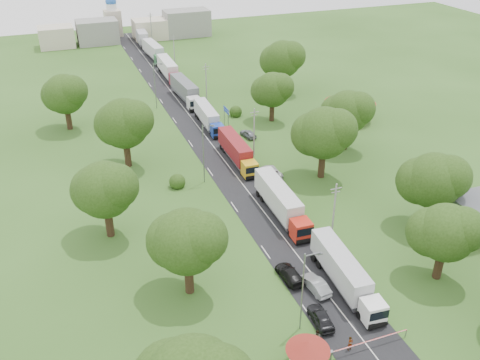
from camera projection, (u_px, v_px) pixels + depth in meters
name	position (u px, v px, depth m)	size (l,w,h in m)	color
ground	(273.00, 223.00, 75.91)	(260.00, 260.00, 0.00)	#2C4E1A
road	(226.00, 163.00, 92.33)	(8.00, 200.00, 0.04)	black
boom_barrier	(358.00, 345.00, 54.53)	(9.22, 0.35, 1.18)	slate
guard_booth	(308.00, 351.00, 52.13)	(4.40, 4.40, 3.45)	beige
info_sign	(226.00, 113.00, 104.80)	(0.12, 3.10, 4.10)	slate
pole_1	(334.00, 213.00, 69.59)	(1.60, 0.24, 9.00)	gray
pole_2	(254.00, 132.00, 92.58)	(1.60, 0.24, 9.00)	gray
pole_3	(206.00, 83.00, 115.57)	(1.60, 0.24, 9.00)	gray
pole_4	(174.00, 51.00, 138.57)	(1.60, 0.24, 9.00)	gray
pole_5	(151.00, 27.00, 161.56)	(1.60, 0.24, 9.00)	gray
lamp_0	(304.00, 288.00, 55.17)	(2.03, 0.22, 10.00)	slate
lamp_1	(204.00, 151.00, 83.91)	(2.03, 0.22, 10.00)	slate
lamp_2	(156.00, 84.00, 112.66)	(2.03, 0.22, 10.00)	slate
tree_2	(445.00, 232.00, 62.35)	(8.00, 8.00, 10.10)	#382616
tree_3	(433.00, 180.00, 72.11)	(8.80, 8.80, 11.07)	#382616
tree_4	(324.00, 133.00, 84.45)	(9.60, 9.60, 12.05)	#382616
tree_5	(347.00, 112.00, 94.07)	(8.80, 8.80, 11.07)	#382616
tree_6	(272.00, 90.00, 106.18)	(8.00, 8.00, 10.10)	#382616
tree_7	(282.00, 59.00, 120.67)	(9.60, 9.60, 12.05)	#382616
tree_10	(187.00, 241.00, 59.75)	(8.80, 8.80, 11.07)	#382616
tree_11	(104.00, 189.00, 69.92)	(8.80, 8.80, 11.07)	#382616
tree_12	(124.00, 123.00, 87.89)	(9.60, 9.60, 12.05)	#382616
tree_13	(64.00, 94.00, 102.16)	(8.80, 8.80, 11.07)	#382616
house_cream	(350.00, 103.00, 107.97)	(10.08, 10.08, 5.80)	beige
distant_town	(133.00, 29.00, 164.77)	(52.00, 8.00, 8.00)	gray
church	(113.00, 19.00, 168.98)	(5.00, 5.00, 12.30)	beige
truck_0	(344.00, 273.00, 62.81)	(3.29, 14.59, 4.03)	white
truck_1	(281.00, 202.00, 76.71)	(2.96, 15.38, 4.26)	red
truck_2	(237.00, 151.00, 91.96)	(2.58, 14.23, 3.94)	gold
truck_3	(208.00, 117.00, 105.76)	(2.72, 13.71, 3.79)	navy
truck_4	(186.00, 91.00, 118.52)	(3.39, 15.48, 4.27)	silver
truck_5	(168.00, 69.00, 132.64)	(2.76, 15.39, 4.27)	maroon
truck_6	(154.00, 51.00, 147.00)	(3.45, 15.32, 4.23)	#266534
truck_7	(142.00, 37.00, 160.89)	(3.47, 15.65, 4.32)	silver
car_lane_front	(321.00, 317.00, 58.19)	(1.83, 4.55, 1.55)	black
car_lane_mid	(316.00, 285.00, 62.97)	(1.64, 4.69, 1.55)	gray
car_lane_rear	(290.00, 274.00, 64.78)	(2.07, 5.08, 1.47)	black
car_verge_near	(271.00, 172.00, 88.10)	(2.38, 5.17, 1.44)	silver
car_verge_far	(248.00, 134.00, 101.69)	(1.66, 4.12, 1.41)	slate
pedestrian_near	(350.00, 344.00, 54.77)	(0.61, 0.40, 1.66)	gray
pedestrian_booth	(317.00, 337.00, 55.51)	(0.82, 0.64, 1.68)	gray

